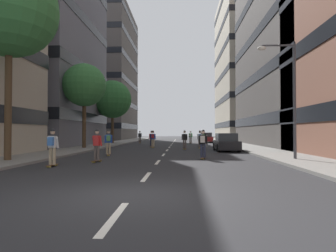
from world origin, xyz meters
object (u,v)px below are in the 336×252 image
object	(u,v)px
street_tree_far	(113,99)
skater_8	(191,136)
skater_1	(203,142)
skater_0	(203,137)
skater_9	(151,138)
parked_car_mid	(226,143)
skater_5	(52,145)
streetlamp_right	(288,88)
skater_6	(200,138)
street_tree_near	(84,85)
street_tree_mid	(9,9)
parked_car_near	(206,138)
skater_10	(185,139)
skater_4	(97,144)
skater_3	(108,141)
skater_7	(153,138)
skater_2	(140,136)

from	to	relation	value
street_tree_far	skater_8	world-z (taller)	street_tree_far
skater_1	skater_0	bearing A→B (deg)	85.64
skater_9	parked_car_mid	bearing A→B (deg)	-42.94
skater_0	skater_5	distance (m)	20.86
streetlamp_right	skater_9	size ratio (longest dim) A/B	3.65
skater_5	skater_9	xyz separation A→B (m)	(2.77, 18.16, 0.00)
streetlamp_right	skater_6	distance (m)	13.39
street_tree_near	street_tree_mid	distance (m)	12.21
skater_0	street_tree_mid	bearing A→B (deg)	-123.98
parked_car_near	parked_car_mid	world-z (taller)	same
skater_9	skater_6	bearing A→B (deg)	-27.04
street_tree_far	skater_10	xyz separation A→B (m)	(9.56, -11.29, -5.02)
parked_car_mid	skater_10	size ratio (longest dim) A/B	2.47
skater_4	skater_10	xyz separation A→B (m)	(4.87, 11.48, 0.00)
skater_8	skater_10	world-z (taller)	same
street_tree_far	skater_3	xyz separation A→B (m)	(4.23, -18.50, -4.99)
streetlamp_right	skater_8	bearing A→B (deg)	100.63
skater_6	street_tree_far	bearing A→B (deg)	139.92
skater_1	skater_7	size ratio (longest dim) A/B	1.00
street_tree_far	skater_6	xyz separation A→B (m)	(11.11, -9.35, -4.99)
parked_car_near	streetlamp_right	world-z (taller)	streetlamp_right
parked_car_mid	skater_6	size ratio (longest dim) A/B	2.47
parked_car_mid	street_tree_far	bearing A→B (deg)	134.44
street_tree_mid	skater_6	distance (m)	19.18
parked_car_mid	streetlamp_right	size ratio (longest dim) A/B	0.68
parked_car_mid	skater_9	world-z (taller)	skater_9
skater_1	skater_5	xyz separation A→B (m)	(-7.37, -4.14, 0.00)
skater_7	skater_8	bearing A→B (deg)	70.88
skater_3	parked_car_near	bearing A→B (deg)	70.65
streetlamp_right	skater_5	distance (m)	12.88
skater_7	streetlamp_right	bearing A→B (deg)	-55.24
street_tree_far	skater_2	world-z (taller)	street_tree_far
parked_car_near	skater_8	size ratio (longest dim) A/B	2.47
streetlamp_right	skater_5	bearing A→B (deg)	-165.19
streetlamp_right	skater_1	xyz separation A→B (m)	(-4.71, 0.95, -3.12)
skater_2	street_tree_near	bearing A→B (deg)	-102.26
street_tree_far	skater_7	distance (m)	11.96
street_tree_far	skater_9	distance (m)	10.28
parked_car_mid	skater_8	distance (m)	16.90
skater_2	street_tree_far	bearing A→B (deg)	-132.35
skater_3	skater_10	xyz separation A→B (m)	(5.34, 7.21, -0.03)
skater_4	skater_5	distance (m)	2.59
skater_8	street_tree_near	bearing A→B (deg)	-126.01
parked_car_near	street_tree_near	xyz separation A→B (m)	(-13.09, -17.94, 5.38)
parked_car_near	skater_7	size ratio (longest dim) A/B	2.47
skater_4	skater_7	size ratio (longest dim) A/B	1.00
parked_car_mid	skater_4	world-z (taller)	skater_4
street_tree_far	skater_2	bearing A→B (deg)	47.65
street_tree_far	skater_6	size ratio (longest dim) A/B	4.73
streetlamp_right	skater_10	distance (m)	12.28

